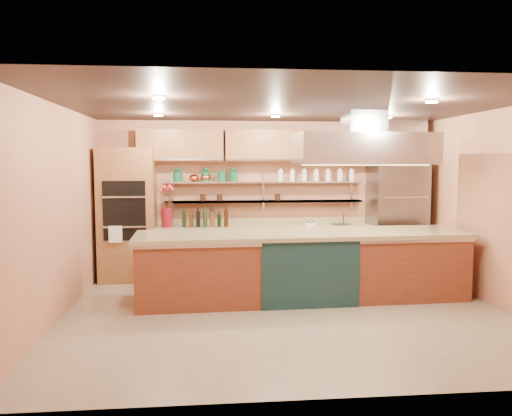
{
  "coord_description": "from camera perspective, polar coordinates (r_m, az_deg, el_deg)",
  "views": [
    {
      "loc": [
        -1.05,
        -6.58,
        2.04
      ],
      "look_at": [
        -0.33,
        1.0,
        1.35
      ],
      "focal_mm": 35.0,
      "sensor_mm": 36.0,
      "label": 1
    }
  ],
  "objects": [
    {
      "name": "wall_left",
      "position": [
        6.89,
        -21.86,
        -0.55
      ],
      "size": [
        0.04,
        5.0,
        2.8
      ],
      "primitive_type": "cube",
      "color": "tan",
      "rests_on": "floor"
    },
    {
      "name": "wall_shelf_lower",
      "position": [
        9.03,
        0.91,
        0.76
      ],
      "size": [
        3.6,
        0.26,
        0.03
      ],
      "primitive_type": "cube",
      "color": "#B5B9BD",
      "rests_on": "wall_back"
    },
    {
      "name": "wall_back",
      "position": [
        9.16,
        1.13,
        1.14
      ],
      "size": [
        6.0,
        0.04,
        2.8
      ],
      "primitive_type": "cube",
      "color": "tan",
      "rests_on": "floor"
    },
    {
      "name": "floor",
      "position": [
        6.97,
        3.52,
        -11.96
      ],
      "size": [
        6.0,
        5.0,
        0.02
      ],
      "primitive_type": "cube",
      "color": "gray",
      "rests_on": "ground"
    },
    {
      "name": "bar_faucet",
      "position": [
        9.22,
        9.95,
        -1.16
      ],
      "size": [
        0.03,
        0.03,
        0.22
      ],
      "primitive_type": "cylinder",
      "rotation": [
        0.0,
        0.0,
        -0.06
      ],
      "color": "silver",
      "rests_on": "back_counter"
    },
    {
      "name": "island",
      "position": [
        7.57,
        5.35,
        -6.57
      ],
      "size": [
        4.89,
        1.25,
        1.01
      ],
      "primitive_type": "cube",
      "rotation": [
        0.0,
        0.0,
        0.04
      ],
      "color": "brown",
      "rests_on": "floor"
    },
    {
      "name": "kitchen_scale",
      "position": [
        8.98,
        6.25,
        -1.67
      ],
      "size": [
        0.21,
        0.19,
        0.1
      ],
      "primitive_type": "cube",
      "rotation": [
        0.0,
        0.0,
        0.39
      ],
      "color": "white",
      "rests_on": "back_counter"
    },
    {
      "name": "wall_shelf_upper",
      "position": [
        9.01,
        0.92,
        2.98
      ],
      "size": [
        3.6,
        0.26,
        0.03
      ],
      "primitive_type": "cube",
      "color": "#B5B9BD",
      "rests_on": "wall_back"
    },
    {
      "name": "ceiling_downlights",
      "position": [
        6.9,
        3.39,
        11.21
      ],
      "size": [
        4.0,
        2.8,
        0.02
      ],
      "primitive_type": "cube",
      "color": "#FFE5A5",
      "rests_on": "ceiling"
    },
    {
      "name": "back_counter",
      "position": [
        8.98,
        1.03,
        -4.96
      ],
      "size": [
        3.84,
        0.64,
        0.93
      ],
      "primitive_type": "cube",
      "color": "#9E7D5F",
      "rests_on": "floor"
    },
    {
      "name": "wall_front",
      "position": [
        4.26,
        8.89,
        -3.55
      ],
      "size": [
        6.0,
        0.04,
        2.8
      ],
      "primitive_type": "cube",
      "color": "tan",
      "rests_on": "floor"
    },
    {
      "name": "refrigerator",
      "position": [
        9.41,
        15.75,
        -1.09
      ],
      "size": [
        0.95,
        0.72,
        2.1
      ],
      "primitive_type": "cube",
      "color": "slate",
      "rests_on": "floor"
    },
    {
      "name": "copper_kettle",
      "position": [
        8.96,
        -7.14,
        3.44
      ],
      "size": [
        0.21,
        0.21,
        0.13
      ],
      "primitive_type": "ellipsoid",
      "rotation": [
        0.0,
        0.0,
        -0.34
      ],
      "color": "#D45731",
      "rests_on": "wall_shelf_upper"
    },
    {
      "name": "range_hood",
      "position": [
        7.64,
        12.16,
        6.6
      ],
      "size": [
        2.0,
        1.0,
        0.45
      ],
      "primitive_type": "cube",
      "color": "#B5B9BD",
      "rests_on": "ceiling"
    },
    {
      "name": "flower_vase",
      "position": [
        8.81,
        -10.17,
        -1.09
      ],
      "size": [
        0.23,
        0.23,
        0.33
      ],
      "primitive_type": "cylinder",
      "rotation": [
        0.0,
        0.0,
        -0.31
      ],
      "color": "maroon",
      "rests_on": "back_counter"
    },
    {
      "name": "wall_right",
      "position": [
        7.75,
        26.05,
        -0.12
      ],
      "size": [
        0.04,
        5.0,
        2.8
      ],
      "primitive_type": "cube",
      "color": "tan",
      "rests_on": "floor"
    },
    {
      "name": "oven_stack",
      "position": [
        8.92,
        -14.46,
        -0.75
      ],
      "size": [
        0.95,
        0.64,
        2.3
      ],
      "primitive_type": "cube",
      "color": "brown",
      "rests_on": "floor"
    },
    {
      "name": "green_canister",
      "position": [
        8.96,
        -3.95,
        3.63
      ],
      "size": [
        0.19,
        0.19,
        0.18
      ],
      "primitive_type": "cylinder",
      "rotation": [
        0.0,
        0.0,
        -0.34
      ],
      "color": "#114F2D",
      "rests_on": "wall_shelf_upper"
    },
    {
      "name": "ceiling",
      "position": [
        6.71,
        3.66,
        11.64
      ],
      "size": [
        6.0,
        5.0,
        0.02
      ],
      "primitive_type": "cube",
      "color": "black",
      "rests_on": "wall_back"
    },
    {
      "name": "oil_bottle_cluster",
      "position": [
        8.79,
        -5.83,
        -1.24
      ],
      "size": [
        0.89,
        0.5,
        0.27
      ],
      "primitive_type": "cube",
      "rotation": [
        0.0,
        0.0,
        0.32
      ],
      "color": "black",
      "rests_on": "back_counter"
    },
    {
      "name": "upper_cabinets",
      "position": [
        8.97,
        1.28,
        7.12
      ],
      "size": [
        4.6,
        0.36,
        0.55
      ],
      "primitive_type": "cube",
      "color": "brown",
      "rests_on": "wall_back"
    }
  ]
}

